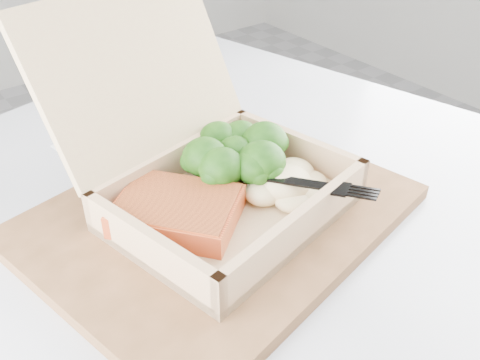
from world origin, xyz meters
TOP-DOWN VIEW (x-y plane):
  - cafe_table at (0.08, -0.23)m, footprint 1.01×1.01m
  - serving_tray at (0.07, -0.22)m, footprint 0.42×0.36m
  - takeout_container at (0.07, -0.19)m, footprint 0.28×0.30m
  - salmon_fillet at (0.03, -0.22)m, footprint 0.14×0.15m
  - broccoli_pile at (0.12, -0.19)m, footprint 0.12×0.12m
  - mashed_potatoes at (0.14, -0.25)m, footprint 0.09×0.08m
  - plastic_fork at (0.11, -0.23)m, footprint 0.09×0.16m
  - receipt at (0.04, -0.01)m, footprint 0.09×0.14m

SIDE VIEW (x-z plane):
  - cafe_table at x=0.08m, z-range 0.18..0.93m
  - receipt at x=0.04m, z-range 0.75..0.75m
  - serving_tray at x=0.07m, z-range 0.75..0.76m
  - salmon_fillet at x=0.03m, z-range 0.77..0.80m
  - mashed_potatoes at x=0.14m, z-range 0.77..0.80m
  - broccoli_pile at x=0.12m, z-range 0.77..0.82m
  - plastic_fork at x=0.11m, z-range 0.79..0.81m
  - takeout_container at x=0.07m, z-range 0.71..0.91m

